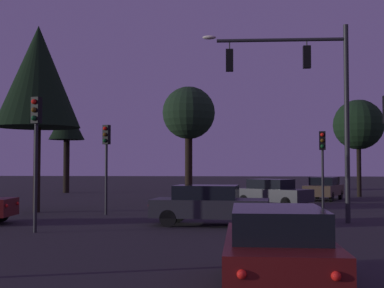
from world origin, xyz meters
name	(u,v)px	position (x,y,z in m)	size (l,w,h in m)	color
ground_plane	(219,206)	(0.00, 24.50, 0.00)	(168.00, 168.00, 0.00)	#262326
traffic_signal_mast_arm	(308,88)	(3.90, 16.06, 5.38)	(5.84, 0.47, 7.91)	#232326
traffic_light_corner_left	(323,155)	(5.14, 20.66, 2.80)	(0.34, 0.37, 3.93)	#232326
traffic_light_corner_right	(36,137)	(-5.79, 12.14, 3.25)	(0.36, 0.38, 4.61)	#232326
traffic_light_median	(106,151)	(-5.01, 18.68, 2.95)	(0.36, 0.39, 4.15)	#232326
car_nearside_lane	(278,248)	(1.79, 4.29, 0.80)	(1.85, 4.47, 1.52)	#4C0F0F
car_crossing_left	(209,204)	(-0.02, 14.83, 0.80)	(4.59, 2.25, 1.52)	#232328
car_far_lane	(272,192)	(2.94, 24.08, 0.79)	(4.32, 3.93, 1.52)	#232328
car_parked_lot	(324,188)	(6.70, 30.14, 0.79)	(3.21, 4.57, 1.52)	#473828
tree_behind_sign	(189,114)	(-1.97, 27.14, 5.46)	(3.26, 3.26, 7.18)	black
tree_left_far	(38,77)	(-8.69, 19.65, 6.62)	(4.13, 4.13, 9.16)	black
tree_center_horizon	(358,125)	(9.83, 34.08, 5.24)	(3.66, 3.66, 7.10)	black
tree_right_cluster	(67,124)	(-13.30, 37.85, 5.73)	(2.98, 2.98, 7.33)	black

